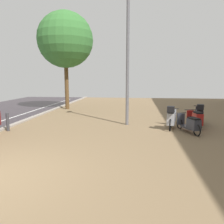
% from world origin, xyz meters
% --- Properties ---
extents(ground, '(21.00, 40.00, 0.13)m').
position_xyz_m(ground, '(1.43, 0.00, -0.02)').
color(ground, '#372E34').
extents(scooter_near, '(0.69, 1.74, 1.04)m').
position_xyz_m(scooter_near, '(4.66, 5.43, 0.47)').
color(scooter_near, black).
rests_on(scooter_near, ground).
extents(scooter_mid, '(0.69, 1.77, 1.02)m').
position_xyz_m(scooter_mid, '(6.08, 6.47, 0.46)').
color(scooter_mid, black).
rests_on(scooter_mid, ground).
extents(scooter_far, '(0.82, 1.69, 0.72)m').
position_xyz_m(scooter_far, '(5.30, 4.74, 0.36)').
color(scooter_far, black).
rests_on(scooter_far, ground).
extents(scooter_extra, '(0.55, 1.72, 0.77)m').
position_xyz_m(scooter_extra, '(5.73, 5.65, 0.39)').
color(scooter_extra, black).
rests_on(scooter_extra, ground).
extents(lamp_post, '(0.20, 0.52, 5.95)m').
position_xyz_m(lamp_post, '(2.74, 6.07, 3.29)').
color(lamp_post, slate).
rests_on(lamp_post, ground).
extents(street_tree, '(3.71, 3.71, 6.51)m').
position_xyz_m(street_tree, '(-1.64, 10.91, 4.64)').
color(street_tree, brown).
rests_on(street_tree, ground).
extents(bollard_far, '(0.12, 0.12, 0.75)m').
position_xyz_m(bollard_far, '(-2.05, 4.25, 0.38)').
color(bollard_far, '#38383D').
rests_on(bollard_far, ground).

